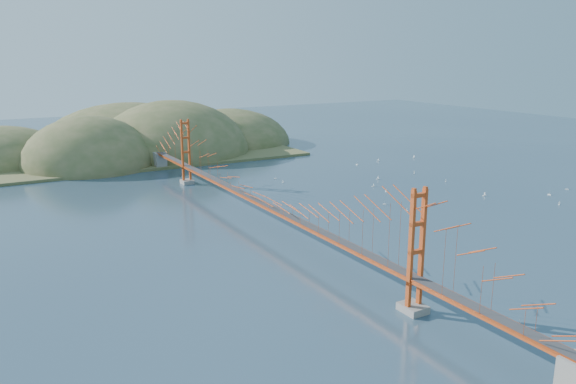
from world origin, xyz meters
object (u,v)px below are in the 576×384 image
bridge (262,176)px  sailboat_2 (485,195)px  sailboat_1 (384,204)px  sailboat_0 (407,210)px

bridge → sailboat_2: 40.51m
bridge → sailboat_1: 22.83m
sailboat_0 → sailboat_1: size_ratio=0.87×
bridge → sailboat_2: bridge is taller
bridge → sailboat_0: 23.75m
sailboat_1 → sailboat_2: 18.43m
bridge → sailboat_2: bearing=-4.8°
sailboat_0 → sailboat_2: bearing=1.9°
sailboat_1 → sailboat_2: size_ratio=0.96×
sailboat_0 → sailboat_2: 17.39m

